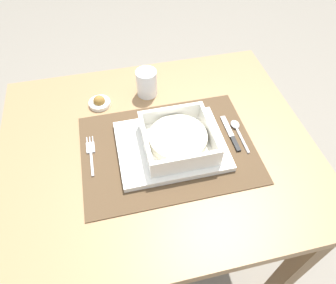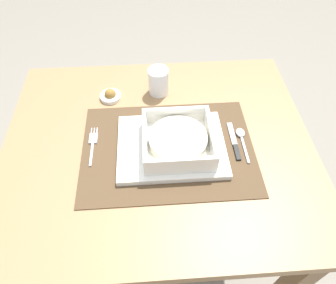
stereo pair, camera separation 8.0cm
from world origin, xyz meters
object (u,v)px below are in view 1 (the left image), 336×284
Objects in this scene: fork at (91,152)px; drinking_glass at (147,84)px; spoon at (237,128)px; porridge_bowl at (178,139)px; butter_knife at (231,135)px; dining_table at (158,167)px; condiment_saucer at (100,102)px.

fork is 0.28m from drinking_glass.
fork is 0.41m from spoon.
spoon is (0.18, 0.03, -0.03)m from porridge_bowl.
porridge_bowl is 1.36× the size of fork.
butter_knife is (0.16, 0.01, -0.03)m from porridge_bowl.
porridge_bowl reaches higher than butter_knife.
butter_knife is (0.21, -0.02, 0.12)m from dining_table.
dining_table is at bearing 150.94° from porridge_bowl.
butter_knife reaches higher than fork.
drinking_glass is (-0.22, 0.21, 0.03)m from spoon.
porridge_bowl is 0.24m from drinking_glass.
porridge_bowl reaches higher than condiment_saucer.
spoon is at bearing -1.41° from fork.
spoon is (0.23, 0.00, 0.12)m from dining_table.
fork is at bearing -179.61° from butter_knife.
condiment_saucer is at bearing 153.50° from spoon.
drinking_glass reaches higher than porridge_bowl.
fork is 1.11× the size of spoon.
drinking_glass is 1.29× the size of condiment_saucer.
fork is at bearing -101.98° from condiment_saucer.
spoon is at bearing 0.46° from dining_table.
butter_knife is at bearing -31.43° from condiment_saucer.
spoon is 1.83× the size of condiment_saucer.
fork is 2.03× the size of condiment_saucer.
butter_knife is 0.30m from drinking_glass.
spoon is 0.03m from butter_knife.
spoon is 0.41m from condiment_saucer.
dining_table is at bearing -54.15° from condiment_saucer.
condiment_saucer is (-0.14, 0.19, 0.12)m from dining_table.
spoon is at bearing -27.22° from condiment_saucer.
fork is 0.19m from condiment_saucer.
fork is at bearing 179.89° from spoon.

